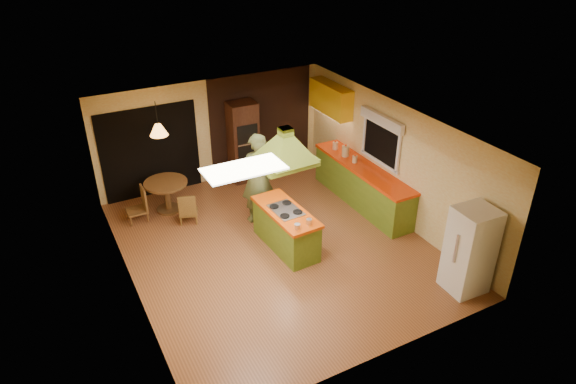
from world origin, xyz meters
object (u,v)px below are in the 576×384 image
kitchen_island (286,228)px  refrigerator (470,250)px  dining_table (167,191)px  wall_oven (243,142)px  canister_large (346,151)px  man (257,178)px

kitchen_island → refrigerator: 3.37m
refrigerator → dining_table: 6.28m
wall_oven → canister_large: (1.77, -1.71, 0.06)m
man → dining_table: 2.09m
man → refrigerator: bearing=121.4°
refrigerator → man: bearing=123.2°
man → canister_large: 2.29m
kitchen_island → canister_large: canister_large is taller
man → refrigerator: (2.21, -3.73, -0.19)m
kitchen_island → man: (-0.05, 1.17, 0.56)m
man → canister_large: size_ratio=8.07×
refrigerator → wall_oven: bearing=109.5°
kitchen_island → refrigerator: refrigerator is taller
dining_table → canister_large: bearing=-15.9°
man → kitchen_island: bearing=93.3°
refrigerator → dining_table: size_ratio=1.71×
refrigerator → canister_large: refrigerator is taller
dining_table → wall_oven: bearing=16.3°
dining_table → canister_large: (3.86, -1.10, 0.55)m
wall_oven → man: bearing=-103.5°
wall_oven → dining_table: 2.23m
refrigerator → dining_table: bearing=129.8°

